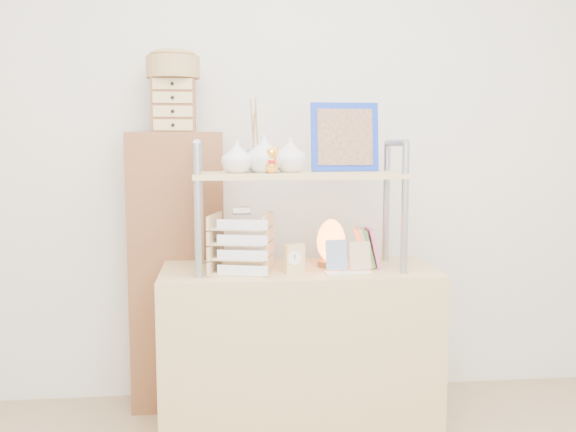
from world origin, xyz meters
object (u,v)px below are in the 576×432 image
at_px(desk, 298,351).
at_px(letter_tray, 242,246).
at_px(cabinet, 178,271).
at_px(salt_lamp, 331,242).

relative_size(desk, letter_tray, 4.28).
bearing_deg(desk, cabinet, 146.12).
bearing_deg(letter_tray, cabinet, 125.14).
xyz_separation_m(cabinet, letter_tray, (0.30, -0.43, 0.19)).
bearing_deg(cabinet, salt_lamp, -26.50).
distance_m(cabinet, letter_tray, 0.55).
bearing_deg(cabinet, letter_tray, -55.90).
xyz_separation_m(desk, cabinet, (-0.55, 0.37, 0.30)).
height_order(cabinet, letter_tray, cabinet).
bearing_deg(letter_tray, salt_lamp, 12.92).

